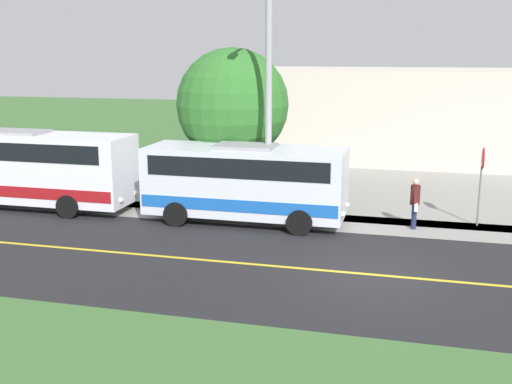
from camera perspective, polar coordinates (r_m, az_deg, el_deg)
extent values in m
plane|color=#3D6633|center=(17.85, 10.62, -7.60)|extent=(120.00, 120.00, 0.00)
cube|color=black|center=(17.85, 10.62, -7.59)|extent=(8.00, 100.00, 0.01)
cube|color=gray|center=(22.79, 11.53, -3.09)|extent=(2.40, 100.00, 0.01)
cube|color=gray|center=(29.84, 18.05, 0.32)|extent=(14.00, 36.00, 0.01)
cube|color=gold|center=(17.84, 10.62, -7.57)|extent=(0.16, 100.00, 0.00)
cube|color=silver|center=(22.54, -1.00, 1.09)|extent=(2.50, 7.35, 2.43)
cube|color=blue|center=(22.68, -0.99, -0.56)|extent=(2.54, 7.20, 0.44)
cube|color=black|center=(22.41, -1.00, 2.76)|extent=(2.54, 6.61, 0.70)
cube|color=gray|center=(22.31, -1.01, 4.30)|extent=(1.50, 2.20, 0.12)
cylinder|color=black|center=(23.51, 5.19, -1.26)|extent=(0.25, 0.90, 0.90)
cylinder|color=black|center=(21.13, 4.09, -2.87)|extent=(0.25, 0.90, 0.90)
cylinder|color=black|center=(24.62, -5.33, -0.61)|extent=(0.25, 0.90, 0.90)
cylinder|color=black|center=(22.35, -7.48, -2.06)|extent=(0.25, 0.90, 0.90)
sphere|color=#F2EACC|center=(22.73, 8.49, -1.19)|extent=(0.20, 0.20, 0.20)
sphere|color=#F2EACC|center=(21.41, 8.10, -2.06)|extent=(0.20, 0.20, 0.20)
cube|color=white|center=(26.74, -21.79, 2.29)|extent=(2.37, 10.15, 2.66)
cube|color=maroon|center=(26.89, -21.65, 0.66)|extent=(2.41, 9.94, 0.44)
cube|color=black|center=(26.62, -21.93, 3.95)|extent=(2.41, 9.13, 0.70)
cube|color=gray|center=(26.54, -22.04, 5.25)|extent=(1.42, 3.04, 0.12)
cylinder|color=black|center=(26.28, -14.49, -0.10)|extent=(0.25, 0.90, 0.90)
cylinder|color=black|center=(24.30, -17.16, -1.32)|extent=(0.25, 0.90, 0.90)
sphere|color=#F2EACC|center=(24.89, -11.17, -0.06)|extent=(0.20, 0.20, 0.20)
sphere|color=#F2EACC|center=(23.75, -12.51, -0.75)|extent=(0.20, 0.20, 0.20)
cylinder|color=#1E2347|center=(22.73, 14.54, -2.15)|extent=(0.18, 0.18, 0.88)
cylinder|color=#1E2347|center=(22.53, 14.53, -2.28)|extent=(0.18, 0.18, 0.88)
cylinder|color=#4C1919|center=(22.44, 14.65, -0.26)|extent=(0.34, 0.34, 0.70)
sphere|color=beige|center=(22.34, 14.72, 0.91)|extent=(0.24, 0.24, 0.24)
cylinder|color=#4C1919|center=(22.61, 14.65, -0.07)|extent=(0.29, 0.10, 0.63)
cube|color=beige|center=(22.78, 14.72, -1.09)|extent=(0.20, 0.12, 0.28)
cylinder|color=#4C1919|center=(22.26, 14.65, -0.28)|extent=(0.29, 0.10, 0.63)
cube|color=white|center=(22.28, 14.72, -1.40)|extent=(0.20, 0.12, 0.28)
cylinder|color=slate|center=(23.51, 20.13, -0.38)|extent=(0.07, 0.07, 2.20)
cylinder|color=red|center=(23.25, 20.44, 2.98)|extent=(0.76, 0.03, 0.76)
cylinder|color=#9E9EA3|center=(22.37, 1.17, 8.54)|extent=(0.24, 0.24, 8.96)
cylinder|color=brown|center=(25.65, -2.16, 1.65)|extent=(0.36, 0.36, 2.36)
sphere|color=#2D6B28|center=(25.25, -2.21, 8.14)|extent=(4.62, 4.62, 4.62)
cube|color=beige|center=(38.28, 14.35, 7.15)|extent=(10.00, 20.36, 5.21)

